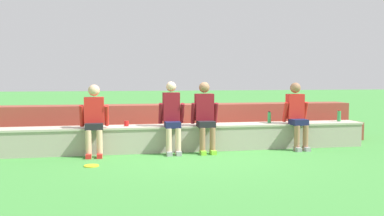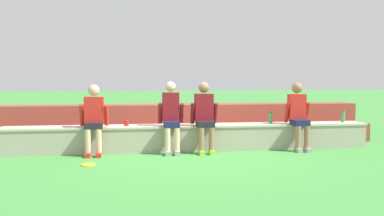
{
  "view_description": "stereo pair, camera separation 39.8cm",
  "coord_description": "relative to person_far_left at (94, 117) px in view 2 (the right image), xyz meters",
  "views": [
    {
      "loc": [
        -1.5,
        -7.81,
        1.47
      ],
      "look_at": [
        0.02,
        0.26,
        0.87
      ],
      "focal_mm": 37.74,
      "sensor_mm": 36.0,
      "label": 1
    },
    {
      "loc": [
        -1.11,
        -7.88,
        1.47
      ],
      "look_at": [
        0.02,
        0.26,
        0.87
      ],
      "focal_mm": 37.74,
      "sensor_mm": 36.0,
      "label": 2
    }
  ],
  "objects": [
    {
      "name": "person_center",
      "position": [
        2.15,
        -0.01,
        0.02
      ],
      "size": [
        0.55,
        0.56,
        1.4
      ],
      "color": "#996B4C",
      "rests_on": "ground"
    },
    {
      "name": "stone_seating_wall",
      "position": [
        1.91,
        0.27,
        -0.46
      ],
      "size": [
        7.46,
        0.56,
        0.52
      ],
      "color": "#A8A08E",
      "rests_on": "ground"
    },
    {
      "name": "plastic_cup_right_end",
      "position": [
        0.61,
        0.27,
        -0.16
      ],
      "size": [
        0.09,
        0.09,
        0.11
      ],
      "primitive_type": "cylinder",
      "color": "red",
      "rests_on": "stone_seating_wall"
    },
    {
      "name": "frisbee",
      "position": [
        -0.01,
        -0.93,
        -0.73
      ],
      "size": [
        0.25,
        0.25,
        0.02
      ],
      "primitive_type": "cylinder",
      "color": "yellow",
      "rests_on": "ground"
    },
    {
      "name": "person_right_of_center",
      "position": [
        4.11,
        0.01,
        0.01
      ],
      "size": [
        0.52,
        0.58,
        1.38
      ],
      "color": "#996B4C",
      "rests_on": "ground"
    },
    {
      "name": "ground_plane",
      "position": [
        1.91,
        0.01,
        -0.74
      ],
      "size": [
        80.0,
        80.0,
        0.0
      ],
      "primitive_type": "plane",
      "color": "#428E3D"
    },
    {
      "name": "person_left_of_center",
      "position": [
        1.49,
        0.02,
        0.01
      ],
      "size": [
        0.51,
        0.57,
        1.41
      ],
      "color": "beige",
      "rests_on": "ground"
    },
    {
      "name": "water_bottle_center_gap",
      "position": [
        3.63,
        0.32,
        -0.1
      ],
      "size": [
        0.07,
        0.07,
        0.25
      ],
      "color": "green",
      "rests_on": "stone_seating_wall"
    },
    {
      "name": "person_far_left",
      "position": [
        0.0,
        0.0,
        0.0
      ],
      "size": [
        0.54,
        0.51,
        1.36
      ],
      "color": "#DBAD89",
      "rests_on": "ground"
    },
    {
      "name": "water_bottle_near_left",
      "position": [
        5.26,
        0.31,
        -0.09
      ],
      "size": [
        0.08,
        0.08,
        0.25
      ],
      "color": "green",
      "rests_on": "stone_seating_wall"
    },
    {
      "name": "brick_bleachers",
      "position": [
        1.91,
        1.57,
        -0.38
      ],
      "size": [
        8.6,
        1.32,
        0.85
      ],
      "color": "brown",
      "rests_on": "ground"
    }
  ]
}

